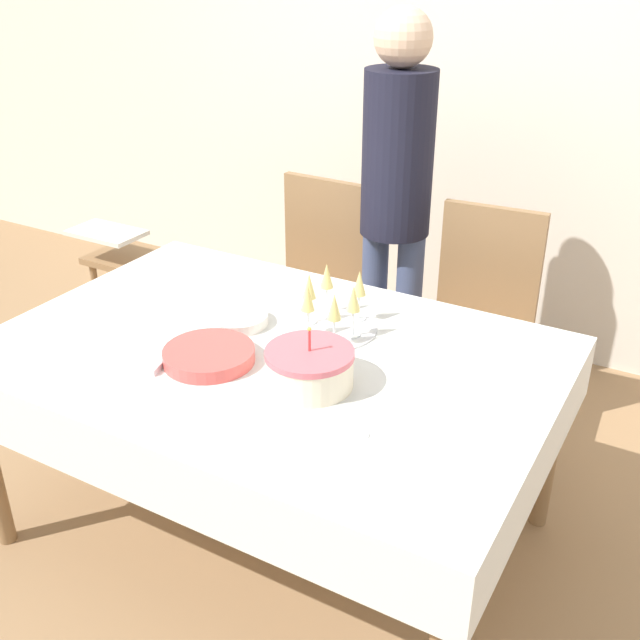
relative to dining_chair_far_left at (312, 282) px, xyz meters
The scene contains 14 objects.
ground_plane 1.11m from the dining_chair_far_left, 67.13° to the right, with size 12.00×12.00×0.00m, color #93704C.
wall_back 1.26m from the dining_chair_far_left, 66.80° to the left, with size 8.00×0.05×2.70m.
dining_table 0.98m from the dining_chair_far_left, 67.13° to the right, with size 1.73×1.16×0.74m.
dining_chair_far_left is the anchor object (origin of this frame).
dining_chair_far_right 0.76m from the dining_chair_far_left, ahead, with size 0.44×0.44×0.97m.
birthday_cake 1.21m from the dining_chair_far_left, 59.90° to the right, with size 0.25×0.25×0.19m.
champagne_tray 0.89m from the dining_chair_far_left, 55.41° to the right, with size 0.31×0.31×0.18m.
plate_stack_main 1.11m from the dining_chair_far_left, 76.07° to the right, with size 0.28×0.28×0.04m.
plate_stack_dessert 0.86m from the dining_chair_far_left, 76.60° to the right, with size 0.20×0.20×0.03m.
cake_knife 1.40m from the dining_chair_far_left, 59.52° to the right, with size 0.30×0.09×0.00m.
fork_pile 1.22m from the dining_chair_far_left, 85.72° to the right, with size 0.18×0.10×0.02m.
napkin_pile 1.07m from the dining_chair_far_left, 85.63° to the right, with size 0.15×0.15×0.01m.
person_standing 0.59m from the dining_chair_far_left, 10.48° to the left, with size 0.28×0.28×1.66m.
high_chair 0.91m from the dining_chair_far_left, 164.76° to the right, with size 0.33×0.35×0.71m.
Camera 1 is at (1.14, -1.68, 1.86)m, focal length 42.00 mm.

